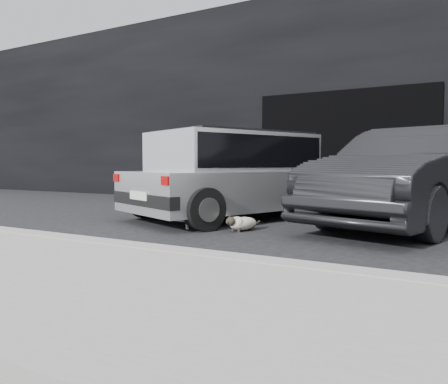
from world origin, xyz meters
The scene contains 9 objects.
ground centered at (0.00, 0.00, 0.00)m, with size 80.00×80.00×0.00m, color black.
building_facade centered at (1.00, 6.00, 2.50)m, with size 34.00×4.00×5.00m, color black.
garage_opening centered at (1.00, 3.99, 1.30)m, with size 4.00×0.10×2.60m, color black.
curb centered at (1.00, -2.60, 0.06)m, with size 18.00×0.25×0.12m, color gray.
sidewalk centered at (1.00, -3.80, 0.06)m, with size 18.00×2.20×0.11m, color gray.
silver_hatchback centered at (0.01, 0.71, 0.81)m, with size 3.24×4.40×1.48m.
second_car centered at (2.81, 1.12, 0.75)m, with size 1.59×4.57×1.50m, color black.
cat_siamese centered at (0.73, -0.62, 0.11)m, with size 0.37×0.68×0.24m.
cat_white centered at (0.10, -0.65, 0.19)m, with size 0.70×0.59×0.39m.
Camera 1 is at (3.48, -6.01, 0.94)m, focal length 35.00 mm.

